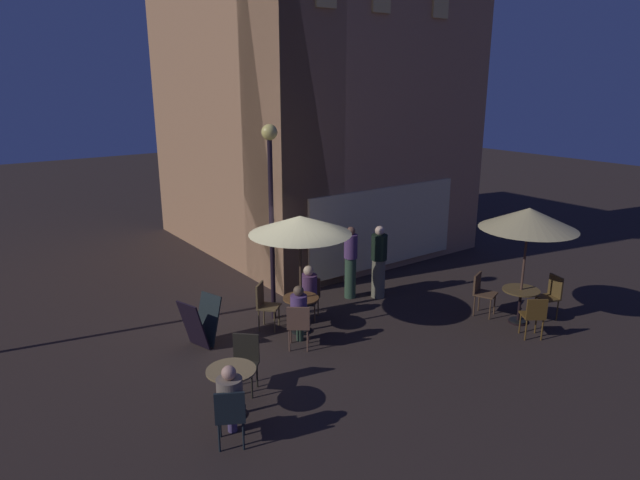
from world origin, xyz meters
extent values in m
plane|color=#2E231F|center=(0.00, 0.00, 0.00)|extent=(60.00, 60.00, 0.00)
cube|color=tan|center=(4.87, 2.45, 4.65)|extent=(6.99, 1.81, 9.30)
cube|color=tan|center=(2.28, 5.44, 4.65)|extent=(1.81, 7.78, 9.30)
cube|color=beige|center=(4.52, 1.50, 1.25)|extent=(4.90, 0.08, 2.10)
cylinder|color=black|center=(0.54, 0.65, 1.95)|extent=(0.10, 0.10, 3.89)
sphere|color=#FDE36F|center=(0.54, 0.65, 3.99)|extent=(0.32, 0.32, 0.32)
cube|color=black|center=(-1.11, 0.40, 0.50)|extent=(0.45, 0.62, 0.97)
cube|color=black|center=(-1.46, 0.29, 0.50)|extent=(0.45, 0.62, 0.97)
cylinder|color=black|center=(4.63, -2.62, 0.01)|extent=(0.40, 0.40, 0.03)
cylinder|color=black|center=(4.63, -2.62, 0.36)|extent=(0.06, 0.06, 0.72)
cylinder|color=brown|center=(4.63, -2.62, 0.74)|extent=(0.77, 0.77, 0.03)
cylinder|color=black|center=(0.64, -0.26, 0.01)|extent=(0.40, 0.40, 0.03)
cylinder|color=black|center=(0.64, -0.26, 0.36)|extent=(0.06, 0.06, 0.72)
cylinder|color=brown|center=(0.64, -0.26, 0.74)|extent=(0.73, 0.73, 0.03)
cylinder|color=black|center=(-1.89, -2.11, 0.01)|extent=(0.40, 0.40, 0.03)
cylinder|color=black|center=(-1.89, -2.11, 0.38)|extent=(0.06, 0.06, 0.76)
cylinder|color=olive|center=(-1.89, -2.11, 0.77)|extent=(0.76, 0.76, 0.03)
cylinder|color=black|center=(4.63, -2.62, 0.03)|extent=(0.36, 0.36, 0.06)
cylinder|color=#4F3429|center=(4.63, -2.62, 1.23)|extent=(0.05, 0.05, 2.46)
cone|color=tan|center=(4.63, -2.62, 2.29)|extent=(1.96, 1.96, 0.44)
cylinder|color=black|center=(0.64, -0.26, 0.03)|extent=(0.36, 0.36, 0.06)
cylinder|color=brown|center=(0.64, -0.26, 1.20)|extent=(0.05, 0.05, 2.40)
cone|color=tan|center=(0.64, -0.26, 2.27)|extent=(2.03, 2.03, 0.36)
cylinder|color=brown|center=(4.59, -2.04, 0.24)|extent=(0.03, 0.03, 0.48)
cylinder|color=brown|center=(4.27, -2.16, 0.24)|extent=(0.03, 0.03, 0.48)
cylinder|color=brown|center=(4.46, -1.71, 0.24)|extent=(0.03, 0.03, 0.48)
cylinder|color=brown|center=(4.14, -1.84, 0.24)|extent=(0.03, 0.03, 0.48)
cube|color=brown|center=(4.36, -1.94, 0.50)|extent=(0.56, 0.56, 0.03)
cube|color=brown|center=(4.29, -1.75, 0.72)|extent=(0.42, 0.20, 0.41)
cylinder|color=#593B16|center=(4.20, -2.95, 0.22)|extent=(0.03, 0.03, 0.44)
cylinder|color=#593B16|center=(4.46, -3.14, 0.22)|extent=(0.03, 0.03, 0.44)
cylinder|color=#593B16|center=(4.01, -3.22, 0.22)|extent=(0.03, 0.03, 0.44)
cylinder|color=#593B16|center=(4.28, -3.41, 0.22)|extent=(0.03, 0.03, 0.44)
cube|color=#593B16|center=(4.24, -3.18, 0.46)|extent=(0.56, 0.56, 0.04)
cube|color=#593B16|center=(4.13, -3.33, 0.68)|extent=(0.35, 0.27, 0.40)
cylinder|color=brown|center=(5.09, -2.94, 0.23)|extent=(0.03, 0.03, 0.46)
cylinder|color=brown|center=(5.19, -2.63, 0.23)|extent=(0.03, 0.03, 0.46)
cylinder|color=brown|center=(5.40, -3.04, 0.23)|extent=(0.03, 0.03, 0.46)
cylinder|color=brown|center=(5.50, -2.74, 0.23)|extent=(0.03, 0.03, 0.46)
cube|color=brown|center=(5.30, -2.84, 0.47)|extent=(0.51, 0.51, 0.04)
cube|color=brown|center=(5.47, -2.90, 0.73)|extent=(0.16, 0.40, 0.47)
cylinder|color=brown|center=(1.13, -0.05, 0.22)|extent=(0.03, 0.03, 0.43)
cylinder|color=brown|center=(0.90, 0.21, 0.22)|extent=(0.03, 0.03, 0.43)
cylinder|color=brown|center=(1.39, 0.18, 0.22)|extent=(0.03, 0.03, 0.43)
cylinder|color=brown|center=(1.16, 0.43, 0.22)|extent=(0.03, 0.03, 0.43)
cube|color=brown|center=(1.15, 0.19, 0.45)|extent=(0.61, 0.61, 0.04)
cube|color=brown|center=(1.29, 0.32, 0.66)|extent=(0.32, 0.35, 0.40)
cylinder|color=brown|center=(0.42, 0.23, 0.24)|extent=(0.03, 0.03, 0.47)
cylinder|color=brown|center=(0.17, 0.01, 0.24)|extent=(0.03, 0.03, 0.47)
cylinder|color=brown|center=(0.19, 0.48, 0.24)|extent=(0.03, 0.03, 0.47)
cylinder|color=brown|center=(-0.05, 0.26, 0.24)|extent=(0.03, 0.03, 0.47)
cube|color=brown|center=(0.18, 0.25, 0.49)|extent=(0.58, 0.58, 0.03)
cube|color=brown|center=(0.06, 0.39, 0.74)|extent=(0.34, 0.31, 0.48)
cylinder|color=brown|center=(0.18, -0.58, 0.23)|extent=(0.03, 0.03, 0.46)
cylinder|color=brown|center=(0.46, -0.78, 0.23)|extent=(0.03, 0.03, 0.46)
cylinder|color=brown|center=(-0.03, -0.85, 0.23)|extent=(0.03, 0.03, 0.46)
cylinder|color=brown|center=(0.25, -1.06, 0.23)|extent=(0.03, 0.03, 0.46)
cube|color=brown|center=(0.21, -0.82, 0.47)|extent=(0.60, 0.60, 0.04)
cube|color=brown|center=(0.09, -0.97, 0.70)|extent=(0.37, 0.29, 0.42)
cylinder|color=black|center=(-2.28, -2.49, 0.22)|extent=(0.03, 0.03, 0.44)
cylinder|color=black|center=(-1.99, -2.65, 0.22)|extent=(0.03, 0.03, 0.44)
cylinder|color=black|center=(-2.44, -2.78, 0.22)|extent=(0.03, 0.03, 0.44)
cylinder|color=black|center=(-2.15, -2.94, 0.22)|extent=(0.03, 0.03, 0.44)
cube|color=black|center=(-2.22, -2.71, 0.46)|extent=(0.57, 0.57, 0.04)
cube|color=black|center=(-2.31, -2.88, 0.70)|extent=(0.38, 0.24, 0.44)
cylinder|color=black|center=(-1.41, -1.86, 0.22)|extent=(0.03, 0.03, 0.45)
cylinder|color=black|center=(-1.67, -1.62, 0.22)|extent=(0.03, 0.03, 0.45)
cylinder|color=black|center=(-1.17, -1.61, 0.22)|extent=(0.03, 0.03, 0.45)
cylinder|color=black|center=(-1.42, -1.36, 0.22)|extent=(0.03, 0.03, 0.45)
cube|color=black|center=(-1.42, -1.61, 0.46)|extent=(0.62, 0.62, 0.04)
cube|color=black|center=(-1.28, -1.47, 0.72)|extent=(0.35, 0.33, 0.48)
cube|color=#232327|center=(1.04, 0.10, 0.49)|extent=(0.51, 0.51, 0.14)
cylinder|color=#232327|center=(0.92, -0.01, 0.24)|extent=(0.14, 0.14, 0.49)
cylinder|color=#5D395E|center=(1.15, 0.19, 0.74)|extent=(0.37, 0.37, 0.51)
sphere|color=beige|center=(1.15, 0.19, 1.09)|extent=(0.22, 0.22, 0.22)
cube|color=#334B34|center=(0.30, -0.71, 0.49)|extent=(0.47, 0.48, 0.14)
cylinder|color=#334B34|center=(0.40, -0.58, 0.24)|extent=(0.14, 0.14, 0.49)
cylinder|color=#593C6F|center=(0.21, -0.82, 0.78)|extent=(0.32, 0.32, 0.58)
sphere|color=brown|center=(0.21, -0.82, 1.16)|extent=(0.20, 0.20, 0.20)
cube|color=#51416E|center=(-2.15, -2.59, 0.49)|extent=(0.49, 0.49, 0.14)
cylinder|color=#51416E|center=(-2.07, -2.45, 0.24)|extent=(0.14, 0.14, 0.49)
cylinder|color=#766656|center=(-2.22, -2.71, 0.76)|extent=(0.37, 0.37, 0.54)
sphere|color=tan|center=(-2.22, -2.71, 1.12)|extent=(0.21, 0.21, 0.21)
cylinder|color=#726B54|center=(3.20, 0.25, 0.47)|extent=(0.32, 0.32, 0.94)
cylinder|color=black|center=(3.20, 0.25, 1.24)|extent=(0.37, 0.37, 0.60)
sphere|color=beige|center=(3.20, 0.25, 1.63)|extent=(0.22, 0.22, 0.22)
cylinder|color=#314B34|center=(2.64, 0.61, 0.49)|extent=(0.27, 0.27, 0.99)
cylinder|color=#583969|center=(2.64, 0.61, 1.27)|extent=(0.32, 0.32, 0.57)
sphere|color=brown|center=(2.64, 0.61, 1.64)|extent=(0.20, 0.20, 0.20)
camera|label=1|loc=(-5.22, -8.96, 4.98)|focal=31.23mm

